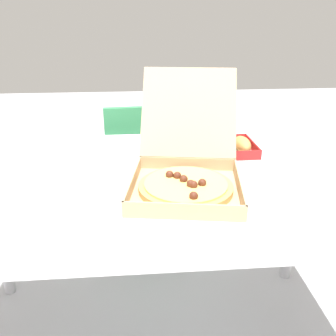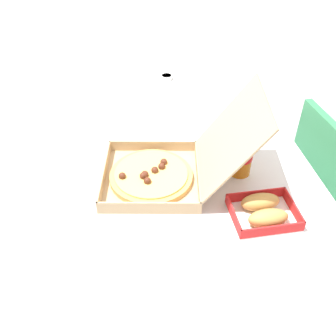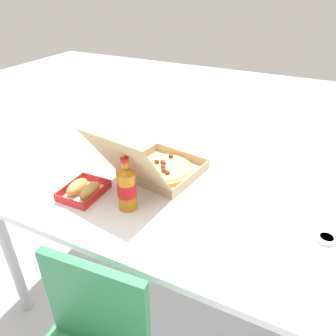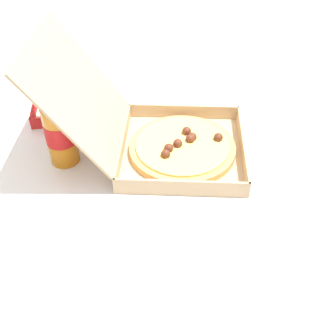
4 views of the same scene
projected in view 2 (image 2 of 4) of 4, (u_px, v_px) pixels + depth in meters
ground_plane at (178, 281)px, 1.83m from camera, size 10.00×10.00×0.00m
dining_table at (181, 175)px, 1.40m from camera, size 1.48×0.87×0.74m
chair at (336, 190)px, 1.62m from camera, size 0.43×0.43×0.83m
pizza_box_open at (164, 169)px, 1.25m from camera, size 0.39×0.53×0.31m
bread_side_box at (264, 211)px, 1.13m from camera, size 0.15×0.19×0.06m
cola_bottle at (242, 150)px, 1.24m from camera, size 0.07×0.07×0.22m
paper_menu at (138, 283)px, 0.97m from camera, size 0.25×0.22×0.00m
dipping_sauce_cup at (167, 77)px, 1.83m from camera, size 0.06×0.06×0.02m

